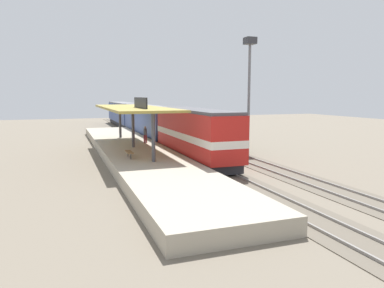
{
  "coord_description": "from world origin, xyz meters",
  "views": [
    {
      "loc": [
        -10.85,
        -33.73,
        5.8
      ],
      "look_at": [
        -1.38,
        -7.44,
        2.0
      ],
      "focal_mm": 33.8,
      "sensor_mm": 36.0,
      "label": 1
    }
  ],
  "objects": [
    {
      "name": "person_waiting",
      "position": [
        -2.88,
        2.57,
        1.85
      ],
      "size": [
        0.34,
        0.34,
        1.71
      ],
      "color": "maroon",
      "rests_on": "platform"
    },
    {
      "name": "locomotive",
      "position": [
        0.0,
        -4.24,
        2.41
      ],
      "size": [
        2.93,
        14.43,
        4.44
      ],
      "color": "#28282D",
      "rests_on": "track_near"
    },
    {
      "name": "track_far",
      "position": [
        4.6,
        0.0,
        0.03
      ],
      "size": [
        3.2,
        110.0,
        0.16
      ],
      "color": "#5F5649",
      "rests_on": "ground"
    },
    {
      "name": "track_near",
      "position": [
        0.0,
        0.0,
        0.03
      ],
      "size": [
        3.2,
        110.0,
        0.16
      ],
      "color": "#5F5649",
      "rests_on": "ground"
    },
    {
      "name": "station_canopy",
      "position": [
        -4.6,
        -0.09,
        4.53
      ],
      "size": [
        5.2,
        18.0,
        4.7
      ],
      "color": "#47474C",
      "rests_on": "platform"
    },
    {
      "name": "ground_plane",
      "position": [
        2.0,
        0.0,
        0.0
      ],
      "size": [
        120.0,
        120.0,
        0.0
      ],
      "primitive_type": "plane",
      "color": "#706656"
    },
    {
      "name": "passenger_carriage_front",
      "position": [
        0.0,
        13.76,
        2.31
      ],
      "size": [
        2.9,
        20.0,
        4.24
      ],
      "color": "#28282D",
      "rests_on": "track_near"
    },
    {
      "name": "passenger_carriage_rear",
      "position": [
        0.0,
        34.56,
        2.31
      ],
      "size": [
        2.9,
        20.0,
        4.24
      ],
      "color": "#28282D",
      "rests_on": "track_near"
    },
    {
      "name": "platform_bench",
      "position": [
        -6.0,
        -5.72,
        1.34
      ],
      "size": [
        0.44,
        1.7,
        0.5
      ],
      "color": "#333338",
      "rests_on": "platform"
    },
    {
      "name": "light_mast",
      "position": [
        7.8,
        0.34,
        8.4
      ],
      "size": [
        1.1,
        1.1,
        11.7
      ],
      "color": "slate",
      "rests_on": "ground"
    },
    {
      "name": "platform",
      "position": [
        -4.6,
        0.0,
        0.45
      ],
      "size": [
        6.0,
        44.0,
        0.9
      ],
      "primitive_type": "cube",
      "color": "#A89E89",
      "rests_on": "ground"
    },
    {
      "name": "freight_car",
      "position": [
        4.6,
        3.04,
        1.97
      ],
      "size": [
        2.8,
        12.0,
        3.54
      ],
      "color": "#28282D",
      "rests_on": "track_far"
    }
  ]
}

